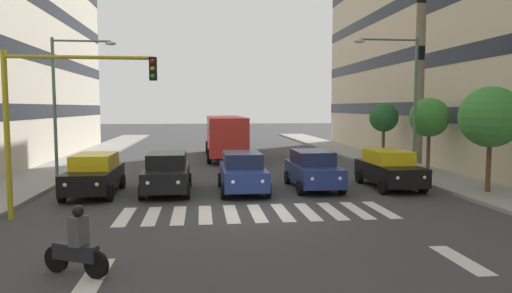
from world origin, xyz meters
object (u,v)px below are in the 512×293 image
at_px(car_0, 389,169).
at_px(car_1, 313,169).
at_px(car_2, 242,172).
at_px(street_lamp_right, 65,92).
at_px(street_lamp_left, 405,90).
at_px(car_4, 94,174).
at_px(street_tree_1, 429,118).
at_px(traffic_light_gantry, 52,105).
at_px(motorcycle_with_rider, 77,247).
at_px(street_tree_2, 384,118).
at_px(car_3, 167,172).
at_px(street_tree_0, 491,117).
at_px(bus_behind_traffic, 225,132).

distance_m(car_0, car_1, 3.53).
bearing_deg(car_2, street_lamp_right, -26.84).
height_order(car_2, street_lamp_left, street_lamp_left).
relative_size(car_2, car_4, 1.00).
bearing_deg(car_0, street_tree_1, -136.48).
relative_size(traffic_light_gantry, street_tree_1, 1.36).
distance_m(street_lamp_left, street_tree_1, 2.42).
bearing_deg(motorcycle_with_rider, street_tree_2, -127.79).
distance_m(car_3, street_tree_1, 14.36).
height_order(car_2, traffic_light_gantry, traffic_light_gantry).
distance_m(street_lamp_right, street_tree_1, 19.02).
bearing_deg(street_tree_0, motorcycle_with_rider, 27.25).
height_order(car_1, street_tree_1, street_tree_1).
xyz_separation_m(motorcycle_with_rider, street_lamp_left, (-13.21, -12.56, 3.91)).
xyz_separation_m(car_4, traffic_light_gantry, (0.34, 4.15, 2.86)).
xyz_separation_m(car_2, car_3, (3.25, -0.18, 0.00)).
height_order(car_1, street_lamp_right, street_lamp_right).
xyz_separation_m(car_4, street_lamp_right, (2.23, -4.21, 3.57)).
distance_m(car_0, street_tree_1, 5.60).
bearing_deg(car_4, motorcycle_with_rider, 100.22).
height_order(car_3, car_4, same).
xyz_separation_m(car_2, traffic_light_gantry, (6.59, 4.07, 2.86)).
height_order(traffic_light_gantry, street_tree_0, traffic_light_gantry).
distance_m(street_lamp_right, street_tree_0, 19.70).
distance_m(traffic_light_gantry, street_tree_2, 21.73).
bearing_deg(car_1, car_3, 1.85).
height_order(bus_behind_traffic, street_lamp_right, street_lamp_right).
distance_m(street_lamp_right, street_tree_2, 19.58).
height_order(street_lamp_right, street_tree_1, street_lamp_right).
distance_m(motorcycle_with_rider, traffic_light_gantry, 6.64).
relative_size(car_2, street_tree_0, 1.01).
relative_size(car_1, street_lamp_right, 0.64).
bearing_deg(bus_behind_traffic, traffic_light_gantry, 69.83).
relative_size(car_4, traffic_light_gantry, 0.81).
xyz_separation_m(car_3, street_tree_0, (-13.39, 2.20, 2.39)).
bearing_deg(car_4, car_0, -179.39).
xyz_separation_m(car_4, bus_behind_traffic, (-6.25, -13.79, 0.97)).
bearing_deg(car_1, traffic_light_gantry, 24.42).
relative_size(car_4, bus_behind_traffic, 0.42).
xyz_separation_m(bus_behind_traffic, motorcycle_with_rider, (4.51, 23.44, -1.21)).
xyz_separation_m(car_2, street_tree_0, (-10.14, 2.02, 2.39)).
bearing_deg(car_4, street_tree_1, -167.62).
xyz_separation_m(car_0, street_lamp_right, (15.25, -4.07, 3.57)).
distance_m(car_2, car_4, 6.25).
height_order(car_2, street_tree_1, street_tree_1).
distance_m(motorcycle_with_rider, street_tree_2, 24.32).
xyz_separation_m(street_tree_0, street_tree_2, (-0.18, -11.58, -0.28)).
bearing_deg(car_3, car_4, 1.93).
distance_m(car_4, street_tree_0, 16.70).
xyz_separation_m(car_3, car_4, (3.00, 0.10, 0.00)).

